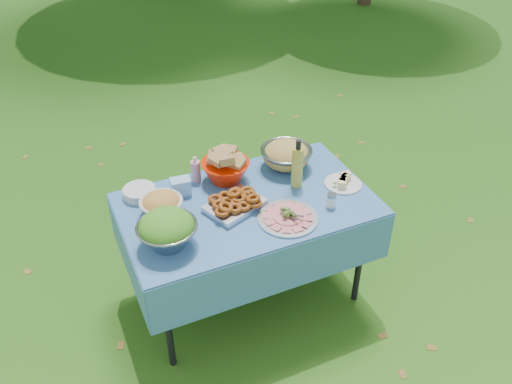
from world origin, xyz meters
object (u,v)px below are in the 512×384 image
(salad_bowl, at_px, (167,230))
(picnic_table, at_px, (248,251))
(pasta_bowl_steel, at_px, (286,155))
(charcuterie_platter, at_px, (288,214))
(plate_stack, at_px, (139,192))
(oil_bottle, at_px, (297,163))
(bread_bowl, at_px, (225,166))

(salad_bowl, bearing_deg, picnic_table, 17.27)
(pasta_bowl_steel, distance_m, charcuterie_platter, 0.54)
(charcuterie_platter, bearing_deg, picnic_table, 122.59)
(pasta_bowl_steel, xyz_separation_m, charcuterie_platter, (-0.23, -0.49, -0.05))
(plate_stack, bearing_deg, picnic_table, -30.25)
(pasta_bowl_steel, xyz_separation_m, oil_bottle, (-0.04, -0.21, 0.07))
(picnic_table, height_order, pasta_bowl_steel, pasta_bowl_steel)
(plate_stack, distance_m, oil_bottle, 0.95)
(picnic_table, bearing_deg, oil_bottle, 7.27)
(picnic_table, distance_m, bread_bowl, 0.55)
(pasta_bowl_steel, distance_m, oil_bottle, 0.23)
(salad_bowl, distance_m, plate_stack, 0.49)
(picnic_table, height_order, bread_bowl, bread_bowl)
(plate_stack, distance_m, charcuterie_platter, 0.89)
(salad_bowl, bearing_deg, charcuterie_platter, -5.62)
(plate_stack, height_order, oil_bottle, oil_bottle)
(picnic_table, bearing_deg, bread_bowl, 95.74)
(bread_bowl, relative_size, pasta_bowl_steel, 0.92)
(plate_stack, relative_size, oil_bottle, 0.61)
(picnic_table, height_order, salad_bowl, salad_bowl)
(picnic_table, height_order, charcuterie_platter, charcuterie_platter)
(salad_bowl, distance_m, bread_bowl, 0.66)
(picnic_table, bearing_deg, plate_stack, 149.75)
(plate_stack, height_order, bread_bowl, bread_bowl)
(oil_bottle, bearing_deg, plate_stack, 162.71)
(picnic_table, xyz_separation_m, salad_bowl, (-0.52, -0.16, 0.48))
(bread_bowl, distance_m, oil_bottle, 0.44)
(pasta_bowl_steel, bearing_deg, plate_stack, 176.00)
(plate_stack, xyz_separation_m, oil_bottle, (0.90, -0.28, 0.13))
(plate_stack, bearing_deg, pasta_bowl_steel, -4.00)
(salad_bowl, bearing_deg, oil_bottle, 13.41)
(salad_bowl, distance_m, charcuterie_platter, 0.68)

